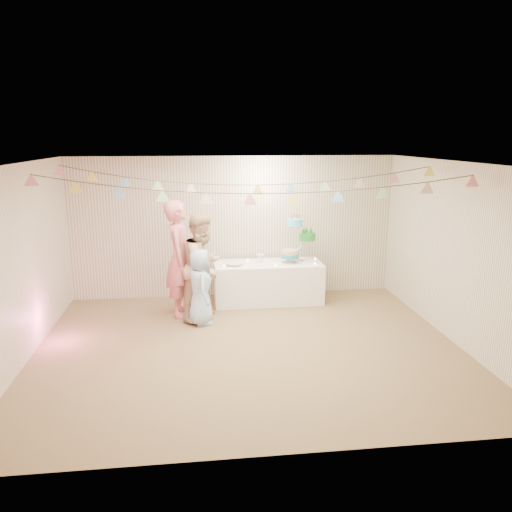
{
  "coord_description": "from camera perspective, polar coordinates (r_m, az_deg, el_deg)",
  "views": [
    {
      "loc": [
        -0.7,
        -6.59,
        2.94
      ],
      "look_at": [
        0.2,
        0.8,
        1.15
      ],
      "focal_mm": 35.0,
      "sensor_mm": 36.0,
      "label": 1
    }
  ],
  "objects": [
    {
      "name": "person_child",
      "position": [
        7.98,
        -6.38,
        -3.52
      ],
      "size": [
        0.46,
        0.64,
        1.22
      ],
      "primitive_type": "imported",
      "rotation": [
        0.0,
        0.0,
        1.7
      ],
      "color": "#9FC1E1",
      "rests_on": "floor"
    },
    {
      "name": "right_wall",
      "position": [
        7.73,
        21.84,
        0.29
      ],
      "size": [
        5.0,
        5.0,
        0.0
      ],
      "primitive_type": "plane",
      "color": "silver",
      "rests_on": "ground"
    },
    {
      "name": "tealight_5",
      "position": [
        9.27,
        6.77,
        -0.31
      ],
      "size": [
        0.04,
        0.04,
        0.03
      ],
      "primitive_type": "cylinder",
      "color": "#FFD88C",
      "rests_on": "table"
    },
    {
      "name": "bunting_front",
      "position": [
        6.46,
        -0.7,
        8.02
      ],
      "size": [
        5.6,
        0.9,
        0.36
      ],
      "primitive_type": null,
      "color": "#72A5E5",
      "rests_on": "ceiling"
    },
    {
      "name": "platter",
      "position": [
        8.84,
        -2.53,
        -0.78
      ],
      "size": [
        0.35,
        0.35,
        0.02
      ],
      "primitive_type": "cylinder",
      "color": "white",
      "rests_on": "table"
    },
    {
      "name": "back_wall",
      "position": [
        9.26,
        -2.5,
        3.31
      ],
      "size": [
        6.0,
        6.0,
        0.0
      ],
      "primitive_type": "plane",
      "color": "silver",
      "rests_on": "ground"
    },
    {
      "name": "posy",
      "position": [
        8.97,
        0.5,
        -0.06
      ],
      "size": [
        0.15,
        0.15,
        0.17
      ],
      "primitive_type": null,
      "color": "white",
      "rests_on": "table"
    },
    {
      "name": "cake_top_tier",
      "position": [
        8.93,
        4.51,
        3.39
      ],
      "size": [
        0.25,
        0.25,
        0.19
      ],
      "primitive_type": null,
      "color": "#4DC2F4",
      "rests_on": "cake_stand"
    },
    {
      "name": "tealight_3",
      "position": [
        9.23,
        3.34,
        -0.31
      ],
      "size": [
        0.04,
        0.04,
        0.03
      ],
      "primitive_type": "cylinder",
      "color": "#FFD88C",
      "rests_on": "table"
    },
    {
      "name": "cake_stand",
      "position": [
        9.01,
        4.82,
        2.06
      ],
      "size": [
        0.73,
        0.43,
        0.81
      ],
      "primitive_type": null,
      "color": "silver",
      "rests_on": "table"
    },
    {
      "name": "person_adult_a",
      "position": [
        8.34,
        -8.7,
        -0.3
      ],
      "size": [
        0.52,
        0.74,
        1.94
      ],
      "primitive_type": "imported",
      "rotation": [
        0.0,
        0.0,
        1.5
      ],
      "color": "#D67077",
      "rests_on": "floor"
    },
    {
      "name": "table",
      "position": [
        9.06,
        1.38,
        -3.02
      ],
      "size": [
        1.93,
        0.77,
        0.72
      ],
      "primitive_type": "cube",
      "color": "white",
      "rests_on": "floor"
    },
    {
      "name": "floor",
      "position": [
        7.25,
        -0.82,
        -10.41
      ],
      "size": [
        6.0,
        6.0,
        0.0
      ],
      "primitive_type": "plane",
      "color": "brown",
      "rests_on": "ground"
    },
    {
      "name": "tealight_1",
      "position": [
        9.09,
        -0.96,
        -0.49
      ],
      "size": [
        0.04,
        0.04,
        0.03
      ],
      "primitive_type": "cylinder",
      "color": "#FFD88C",
      "rests_on": "table"
    },
    {
      "name": "tealight_4",
      "position": [
        8.94,
        6.76,
        -0.82
      ],
      "size": [
        0.04,
        0.04,
        0.03
      ],
      "primitive_type": "cylinder",
      "color": "#FFD88C",
      "rests_on": "table"
    },
    {
      "name": "bunting_back",
      "position": [
        7.74,
        -1.76,
        9.15
      ],
      "size": [
        5.6,
        1.1,
        0.4
      ],
      "primitive_type": null,
      "color": "pink",
      "rests_on": "ceiling"
    },
    {
      "name": "front_wall",
      "position": [
        4.46,
        2.6,
        -8.05
      ],
      "size": [
        6.0,
        6.0,
        0.0
      ],
      "primitive_type": "plane",
      "color": "silver",
      "rests_on": "ground"
    },
    {
      "name": "tealight_0",
      "position": [
        8.74,
        -3.67,
        -1.1
      ],
      "size": [
        0.04,
        0.04,
        0.03
      ],
      "primitive_type": "cylinder",
      "color": "#FFD88C",
      "rests_on": "table"
    },
    {
      "name": "person_adult_b",
      "position": [
        8.13,
        -6.06,
        -1.19
      ],
      "size": [
        1.04,
        1.09,
        1.77
      ],
      "primitive_type": "imported",
      "rotation": [
        0.0,
        0.0,
        0.98
      ],
      "color": "tan",
      "rests_on": "floor"
    },
    {
      "name": "left_wall",
      "position": [
        7.17,
        -25.45,
        -1.04
      ],
      "size": [
        5.0,
        5.0,
        0.0
      ],
      "primitive_type": "plane",
      "color": "silver",
      "rests_on": "ground"
    },
    {
      "name": "tealight_2",
      "position": [
        8.76,
        2.24,
        -1.03
      ],
      "size": [
        0.04,
        0.04,
        0.03
      ],
      "primitive_type": "cylinder",
      "color": "#FFD88C",
      "rests_on": "table"
    },
    {
      "name": "cake_bottom",
      "position": [
        8.99,
        3.92,
        -0.04
      ],
      "size": [
        0.31,
        0.31,
        0.15
      ],
      "primitive_type": null,
      "color": "teal",
      "rests_on": "cake_stand"
    },
    {
      "name": "cake_middle",
      "position": [
        9.14,
        5.81,
        1.88
      ],
      "size": [
        0.27,
        0.27,
        0.22
      ],
      "primitive_type": null,
      "color": "#1D8526",
      "rests_on": "cake_stand"
    },
    {
      "name": "ceiling",
      "position": [
        6.63,
        -0.89,
        10.59
      ],
      "size": [
        6.0,
        6.0,
        0.0
      ],
      "primitive_type": "plane",
      "color": "silver",
      "rests_on": "ground"
    }
  ]
}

